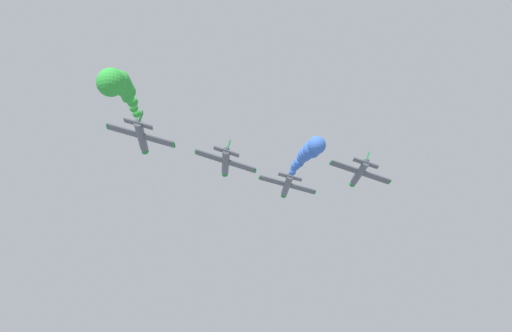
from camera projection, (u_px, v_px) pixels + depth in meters
The scene contains 6 objects.
airplane_lead at pixel (287, 185), 108.34m from camera, with size 9.34×10.35×3.20m.
smoke_trail_lead at pixel (308, 153), 92.15m from camera, with size 3.48×15.54×2.78m.
airplane_left_inner at pixel (226, 162), 98.65m from camera, with size 9.23×10.35×3.40m.
airplane_right_inner at pixel (360, 173), 100.68m from camera, with size 9.19×10.35×3.47m.
airplane_left_outer at pixel (141, 136), 88.53m from camera, with size 9.32×10.35×3.25m.
smoke_trail_left_outer at pixel (119, 87), 65.83m from camera, with size 2.65×22.58×7.95m.
Camera 1 is at (-6.14, -93.03, 54.56)m, focal length 46.66 mm.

